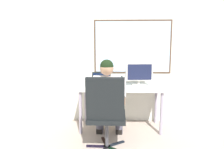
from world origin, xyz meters
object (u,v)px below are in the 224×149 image
Objects in this scene: person_seated at (108,99)px; wine_glass at (118,81)px; laptop at (102,82)px; office_chair at (106,110)px; desk at (121,90)px; desk_speaker at (120,80)px; crt_monitor at (139,72)px.

person_seated is 9.20× the size of wine_glass.
office_chair is at bearing -81.71° from laptop.
person_seated is 0.64m from laptop.
desk is 0.21m from wine_glass.
person_seated is 0.50m from wine_glass.
wine_glass is (0.28, -0.16, 0.03)m from laptop.
wine_glass is at bearing -29.45° from laptop.
desk is 0.59m from person_seated.
laptop reaches higher than desk_speaker.
desk is at bearing 70.89° from person_seated.
person_seated is at bearing -77.49° from laptop.
wine_glass is at bearing 71.68° from person_seated.
laptop is 0.32m from wine_glass.
desk is at bearing 67.84° from wine_glass.
person_seated reaches higher than laptop.
desk_speaker is (0.18, 0.95, 0.23)m from office_chair.
desk is at bearing -174.97° from crt_monitor.
person_seated reaches higher than crt_monitor.
crt_monitor is at bearing -15.98° from desk_speaker.
desk_speaker is at bearing 164.02° from crt_monitor.
person_seated reaches higher than desk.
desk_speaker is at bearing 75.07° from person_seated.
laptop is at bearing 150.55° from wine_glass.
crt_monitor reaches higher than wine_glass.
office_chair is 7.32× the size of desk_speaker.
crt_monitor is (0.50, 0.58, 0.32)m from person_seated.
laptop is (-0.33, 0.05, 0.14)m from desk.
person_seated reaches higher than desk_speaker.
laptop is at bearing -166.87° from desk_speaker.
laptop is 2.83× the size of wine_glass.
person_seated is at bearing -130.68° from crt_monitor.
person_seated reaches higher than wine_glass.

